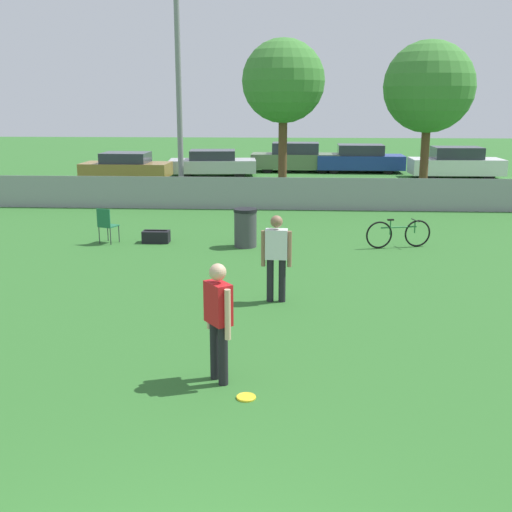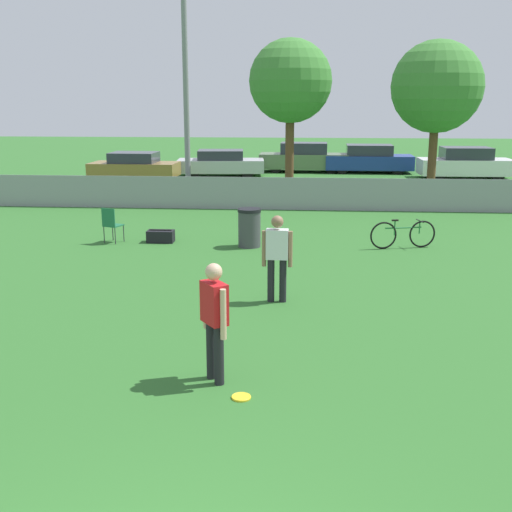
{
  "view_description": "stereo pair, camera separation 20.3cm",
  "coord_description": "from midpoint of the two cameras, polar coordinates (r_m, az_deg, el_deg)",
  "views": [
    {
      "loc": [
        0.77,
        -3.57,
        3.66
      ],
      "look_at": [
        0.14,
        7.05,
        1.05
      ],
      "focal_mm": 45.0,
      "sensor_mm": 36.0,
      "label": 1
    },
    {
      "loc": [
        0.97,
        -3.56,
        3.66
      ],
      "look_at": [
        0.14,
        7.05,
        1.05
      ],
      "focal_mm": 45.0,
      "sensor_mm": 36.0,
      "label": 2
    }
  ],
  "objects": [
    {
      "name": "fence_backline",
      "position": [
        21.8,
        2.14,
        5.57
      ],
      "size": [
        21.3,
        0.07,
        1.21
      ],
      "color": "gray",
      "rests_on": "ground_plane"
    },
    {
      "name": "player_receiver_white",
      "position": [
        11.7,
        2.39,
        0.31
      ],
      "size": [
        0.56,
        0.23,
        1.62
      ],
      "rotation": [
        0.0,
        0.0,
        -0.03
      ],
      "color": "black",
      "rests_on": "ground_plane"
    },
    {
      "name": "gear_bag_sideline",
      "position": [
        17.01,
        -8.14,
        1.75
      ],
      "size": [
        0.69,
        0.38,
        0.34
      ],
      "color": "black",
      "rests_on": "ground_plane"
    },
    {
      "name": "folding_chair_sideline",
      "position": [
        17.07,
        -12.41,
        2.9
      ],
      "size": [
        0.53,
        0.53,
        0.93
      ],
      "rotation": [
        0.0,
        0.0,
        2.77
      ],
      "color": "#333338",
      "rests_on": "ground_plane"
    },
    {
      "name": "bicycle_sideline",
      "position": [
        16.54,
        13.28,
        1.9
      ],
      "size": [
        1.68,
        0.55,
        0.74
      ],
      "rotation": [
        0.0,
        0.0,
        0.24
      ],
      "color": "black",
      "rests_on": "ground_plane"
    },
    {
      "name": "player_defender_red",
      "position": [
        8.38,
        -3.02,
        -5.2
      ],
      "size": [
        0.41,
        0.47,
        1.62
      ],
      "rotation": [
        0.0,
        0.0,
        -0.94
      ],
      "color": "black",
      "rests_on": "ground_plane"
    },
    {
      "name": "frisbee_disc",
      "position": [
        8.25,
        -0.6,
        -12.43
      ],
      "size": [
        0.25,
        0.25,
        0.03
      ],
      "color": "yellow",
      "rests_on": "ground_plane"
    },
    {
      "name": "tree_far_right",
      "position": [
        25.22,
        16.01,
        14.23
      ],
      "size": [
        3.37,
        3.37,
        5.79
      ],
      "color": "brown",
      "rests_on": "ground_plane"
    },
    {
      "name": "tree_near_pole",
      "position": [
        24.04,
        3.33,
        15.21
      ],
      "size": [
        3.01,
        3.01,
        5.81
      ],
      "color": "brown",
      "rests_on": "ground_plane"
    },
    {
      "name": "parked_car_tan",
      "position": [
        30.16,
        -10.57,
        7.82
      ],
      "size": [
        4.0,
        1.91,
        1.3
      ],
      "rotation": [
        0.0,
        0.0,
        -0.02
      ],
      "color": "black",
      "rests_on": "ground_plane"
    },
    {
      "name": "light_pole",
      "position": [
        23.91,
        -6.07,
        17.21
      ],
      "size": [
        0.9,
        0.36,
        8.71
      ],
      "color": "gray",
      "rests_on": "ground_plane"
    },
    {
      "name": "parked_car_silver",
      "position": [
        31.54,
        -2.96,
        8.24
      ],
      "size": [
        4.32,
        2.22,
        1.26
      ],
      "rotation": [
        0.0,
        0.0,
        0.09
      ],
      "color": "black",
      "rests_on": "ground_plane"
    },
    {
      "name": "parked_car_olive",
      "position": [
        33.52,
        4.45,
        8.68
      ],
      "size": [
        4.54,
        1.73,
        1.49
      ],
      "rotation": [
        0.0,
        0.0,
        -0.02
      ],
      "color": "black",
      "rests_on": "ground_plane"
    },
    {
      "name": "trash_bin",
      "position": [
        16.25,
        -0.24,
        2.54
      ],
      "size": [
        0.6,
        0.6,
        0.98
      ],
      "color": "#3F3F44",
      "rests_on": "ground_plane"
    },
    {
      "name": "parked_car_white",
      "position": [
        32.09,
        18.28,
        7.81
      ],
      "size": [
        4.28,
        1.89,
        1.47
      ],
      "rotation": [
        0.0,
        0.0,
        0.01
      ],
      "color": "black",
      "rests_on": "ground_plane"
    },
    {
      "name": "parked_car_blue",
      "position": [
        33.62,
        10.17,
        8.47
      ],
      "size": [
        4.42,
        1.91,
        1.41
      ],
      "rotation": [
        0.0,
        0.0,
        -0.02
      ],
      "color": "black",
      "rests_on": "ground_plane"
    }
  ]
}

